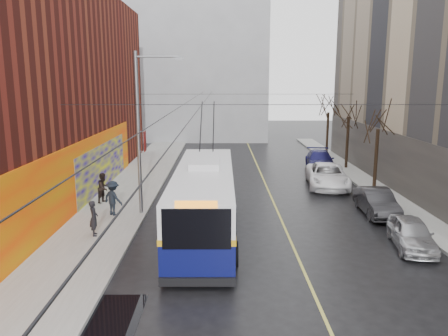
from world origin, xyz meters
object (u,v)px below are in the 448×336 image
object	(u,v)px
streetlight_pole	(141,130)
trolleybus	(204,198)
pedestrian_b	(104,188)
parked_car_c	(327,176)
following_car	(196,173)
tree_near	(379,118)
pedestrian_c	(113,198)
pedestrian_a	(94,218)
parked_car_b	(377,202)
tree_mid	(349,108)
tree_far	(329,105)
parked_car_d	(320,160)
parked_car_a	(412,234)

from	to	relation	value
streetlight_pole	trolleybus	xyz separation A→B (m)	(3.52, -2.76, -3.12)
trolleybus	pedestrian_b	distance (m)	7.98
parked_car_c	following_car	distance (m)	9.56
tree_near	pedestrian_b	size ratio (longest dim) A/B	3.49
trolleybus	pedestrian_c	world-z (taller)	trolleybus
pedestrian_a	pedestrian_c	size ratio (longest dim) A/B	0.89
pedestrian_b	pedestrian_a	bearing A→B (deg)	-145.82
parked_car_b	parked_car_c	bearing A→B (deg)	102.46
trolleybus	pedestrian_c	bearing A→B (deg)	156.20
tree_mid	tree_far	world-z (taller)	tree_mid
tree_near	tree_far	xyz separation A→B (m)	(0.00, 14.00, 0.17)
tree_far	following_car	xyz separation A→B (m)	(-12.64, -11.93, -4.40)
parked_car_d	following_car	bearing A→B (deg)	-147.74
pedestrian_a	pedestrian_b	world-z (taller)	pedestrian_b
tree_mid	parked_car_c	size ratio (longest dim) A/B	1.13
tree_near	parked_car_d	distance (m)	8.29
streetlight_pole	tree_far	distance (m)	25.09
streetlight_pole	pedestrian_c	bearing A→B (deg)	-163.95
trolleybus	parked_car_d	distance (m)	18.12
pedestrian_a	streetlight_pole	bearing A→B (deg)	-41.51
pedestrian_a	parked_car_b	bearing A→B (deg)	-92.58
pedestrian_b	parked_car_b	bearing A→B (deg)	-73.70
pedestrian_b	pedestrian_c	xyz separation A→B (m)	(1.19, -2.54, 0.05)
streetlight_pole	tree_far	world-z (taller)	streetlight_pole
parked_car_b	pedestrian_c	size ratio (longest dim) A/B	2.30
streetlight_pole	trolleybus	bearing A→B (deg)	-38.13
tree_mid	parked_car_d	world-z (taller)	tree_mid
tree_far	pedestrian_a	distance (m)	29.40
following_car	pedestrian_c	xyz separation A→B (m)	(-4.10, -8.53, 0.37)
parked_car_c	following_car	bearing A→B (deg)	177.73
tree_mid	parked_car_c	xyz separation A→B (m)	(-3.20, -6.44, -4.43)
parked_car_b	pedestrian_a	distance (m)	15.33
pedestrian_c	parked_car_c	bearing A→B (deg)	-119.43
tree_mid	parked_car_b	xyz separation A→B (m)	(-2.00, -13.06, -4.52)
tree_near	parked_car_d	xyz separation A→B (m)	(-2.33, 6.77, -4.17)
tree_near	parked_car_a	distance (m)	12.09
pedestrian_a	parked_car_a	bearing A→B (deg)	-111.71
parked_car_d	pedestrian_b	world-z (taller)	pedestrian_b
pedestrian_a	following_car	bearing A→B (deg)	-36.19
pedestrian_b	streetlight_pole	bearing A→B (deg)	-102.77
parked_car_c	pedestrian_b	size ratio (longest dim) A/B	3.22
streetlight_pole	parked_car_a	size ratio (longest dim) A/B	2.25
tree_near	parked_car_b	world-z (taller)	tree_near
tree_near	trolleybus	xyz separation A→B (m)	(-11.62, -8.76, -3.25)
parked_car_b	pedestrian_c	world-z (taller)	pedestrian_c
trolleybus	parked_car_c	size ratio (longest dim) A/B	2.22
tree_mid	pedestrian_b	xyz separation A→B (m)	(-17.93, -10.92, -4.19)
parked_car_d	streetlight_pole	bearing A→B (deg)	-127.33
parked_car_c	parked_car_d	size ratio (longest dim) A/B	1.07
streetlight_pole	parked_car_d	size ratio (longest dim) A/B	1.63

